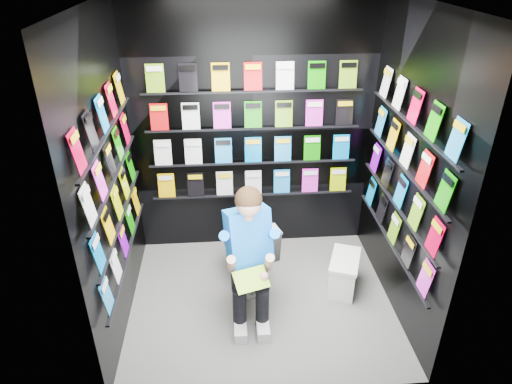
{
  "coord_description": "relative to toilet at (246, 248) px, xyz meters",
  "views": [
    {
      "loc": [
        -0.3,
        -3.25,
        2.95
      ],
      "look_at": [
        -0.04,
        0.15,
        1.08
      ],
      "focal_mm": 32.0,
      "sensor_mm": 36.0,
      "label": 1
    }
  ],
  "objects": [
    {
      "name": "wall_left",
      "position": [
        -1.08,
        -0.34,
        0.93
      ],
      "size": [
        0.04,
        2.0,
        2.6
      ],
      "primitive_type": "cube",
      "color": "black",
      "rests_on": "floor"
    },
    {
      "name": "comics_back",
      "position": [
        0.12,
        0.63,
        0.94
      ],
      "size": [
        2.1,
        0.06,
        1.37
      ],
      "primitive_type": null,
      "color": "#C20232",
      "rests_on": "wall_back"
    },
    {
      "name": "longbox",
      "position": [
        0.92,
        -0.22,
        -0.21
      ],
      "size": [
        0.37,
        0.48,
        0.32
      ],
      "primitive_type": "cube",
      "rotation": [
        0.0,
        0.0,
        -0.36
      ],
      "color": "white",
      "rests_on": "floor"
    },
    {
      "name": "held_comic",
      "position": [
        0.0,
        -0.73,
        0.21
      ],
      "size": [
        0.31,
        0.24,
        0.12
      ],
      "primitive_type": "cube",
      "rotation": [
        -0.96,
        0.0,
        0.31
      ],
      "color": "green",
      "rests_on": "reader"
    },
    {
      "name": "wall_right",
      "position": [
        1.32,
        -0.34,
        0.93
      ],
      "size": [
        0.04,
        2.0,
        2.6
      ],
      "primitive_type": "cube",
      "color": "black",
      "rests_on": "floor"
    },
    {
      "name": "longbox_lid",
      "position": [
        0.92,
        -0.22,
        -0.03
      ],
      "size": [
        0.4,
        0.51,
        0.03
      ],
      "primitive_type": "cube",
      "rotation": [
        0.0,
        0.0,
        -0.36
      ],
      "color": "white",
      "rests_on": "longbox"
    },
    {
      "name": "comics_left",
      "position": [
        -1.05,
        -0.34,
        0.94
      ],
      "size": [
        0.06,
        1.7,
        1.37
      ],
      "primitive_type": null,
      "color": "#C20232",
      "rests_on": "wall_left"
    },
    {
      "name": "comics_right",
      "position": [
        1.29,
        -0.34,
        0.94
      ],
      "size": [
        0.06,
        1.7,
        1.37
      ],
      "primitive_type": null,
      "color": "#C20232",
      "rests_on": "wall_right"
    },
    {
      "name": "floor",
      "position": [
        0.12,
        -0.34,
        -0.37
      ],
      "size": [
        2.4,
        2.4,
        0.0
      ],
      "primitive_type": "plane",
      "color": "slate",
      "rests_on": "ground"
    },
    {
      "name": "reader",
      "position": [
        0.0,
        -0.38,
        0.39
      ],
      "size": [
        0.7,
        0.85,
        1.35
      ],
      "primitive_type": null,
      "rotation": [
        0.0,
        0.0,
        0.31
      ],
      "color": "blue",
      "rests_on": "toilet"
    },
    {
      "name": "toilet",
      "position": [
        0.0,
        0.0,
        0.0
      ],
      "size": [
        0.63,
        0.84,
        0.73
      ],
      "primitive_type": "imported",
      "rotation": [
        0.0,
        0.0,
        3.45
      ],
      "color": "white",
      "rests_on": "floor"
    },
    {
      "name": "wall_front",
      "position": [
        0.12,
        -1.34,
        0.93
      ],
      "size": [
        2.4,
        0.04,
        2.6
      ],
      "primitive_type": "cube",
      "color": "black",
      "rests_on": "floor"
    },
    {
      "name": "ceiling",
      "position": [
        0.12,
        -0.34,
        2.23
      ],
      "size": [
        2.4,
        2.4,
        0.0
      ],
      "primitive_type": "plane",
      "color": "white",
      "rests_on": "floor"
    },
    {
      "name": "wall_back",
      "position": [
        0.12,
        0.66,
        0.93
      ],
      "size": [
        2.4,
        0.04,
        2.6
      ],
      "primitive_type": "cube",
      "color": "black",
      "rests_on": "floor"
    }
  ]
}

